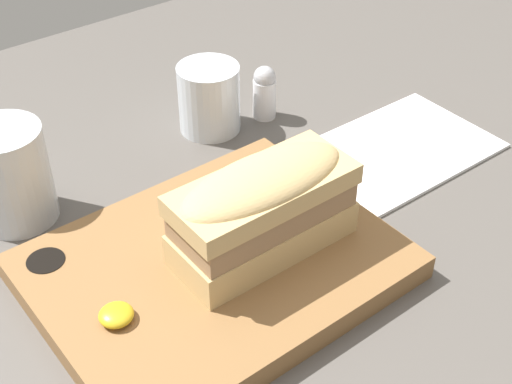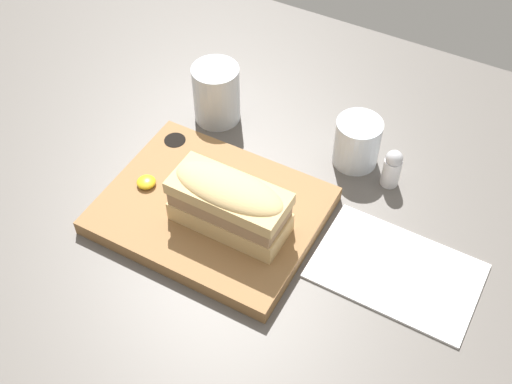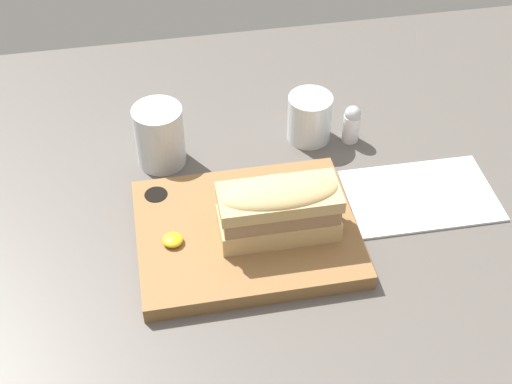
# 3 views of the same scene
# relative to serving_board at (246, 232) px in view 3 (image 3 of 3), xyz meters

# --- Properties ---
(dining_table) EXTENTS (1.70, 0.99, 0.02)m
(dining_table) POSITION_rel_serving_board_xyz_m (0.09, 0.05, -0.02)
(dining_table) COLOR #56514C
(dining_table) RESTS_ON ground
(serving_board) EXTENTS (0.30, 0.24, 0.02)m
(serving_board) POSITION_rel_serving_board_xyz_m (0.00, 0.00, 0.00)
(serving_board) COLOR olive
(serving_board) RESTS_ON dining_table
(sandwich) EXTENTS (0.16, 0.07, 0.09)m
(sandwich) POSITION_rel_serving_board_xyz_m (0.04, -0.02, 0.06)
(sandwich) COLOR tan
(sandwich) RESTS_ON serving_board
(mustard_dollop) EXTENTS (0.03, 0.03, 0.01)m
(mustard_dollop) POSITION_rel_serving_board_xyz_m (-0.10, -0.01, 0.02)
(mustard_dollop) COLOR gold
(mustard_dollop) RESTS_ON serving_board
(water_glass) EXTENTS (0.08, 0.08, 0.10)m
(water_glass) POSITION_rel_serving_board_xyz_m (-0.10, 0.19, 0.03)
(water_glass) COLOR silver
(water_glass) RESTS_ON dining_table
(wine_glass) EXTENTS (0.07, 0.07, 0.08)m
(wine_glass) POSITION_rel_serving_board_xyz_m (0.14, 0.20, 0.02)
(wine_glass) COLOR silver
(wine_glass) RESTS_ON dining_table
(napkin) EXTENTS (0.22, 0.14, 0.00)m
(napkin) POSITION_rel_serving_board_xyz_m (0.27, 0.04, -0.01)
(napkin) COLOR white
(napkin) RESTS_ON dining_table
(salt_shaker) EXTENTS (0.03, 0.03, 0.07)m
(salt_shaker) POSITION_rel_serving_board_xyz_m (0.20, 0.18, 0.02)
(salt_shaker) COLOR white
(salt_shaker) RESTS_ON dining_table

